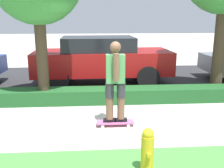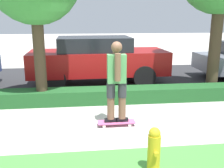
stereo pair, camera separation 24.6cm
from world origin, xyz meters
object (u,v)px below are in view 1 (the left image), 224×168
object	(u,v)px
skateboard	(115,122)
skater_person	(115,80)
fire_hydrant	(147,151)
parked_car_middle	(102,59)

from	to	relation	value
skateboard	skater_person	xyz separation A→B (m)	(0.00, 0.00, 0.90)
skateboard	fire_hydrant	xyz separation A→B (m)	(0.33, -1.72, 0.28)
skater_person	parked_car_middle	bearing A→B (deg)	92.64
skater_person	fire_hydrant	world-z (taller)	skater_person
skateboard	skater_person	size ratio (longest dim) A/B	0.47
parked_car_middle	skater_person	bearing A→B (deg)	-89.12
parked_car_middle	fire_hydrant	bearing A→B (deg)	-86.50
skateboard	fire_hydrant	bearing A→B (deg)	-79.30
skater_person	parked_car_middle	world-z (taller)	skater_person
skateboard	parked_car_middle	size ratio (longest dim) A/B	0.17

